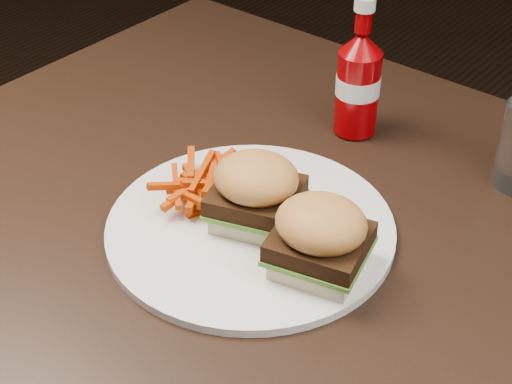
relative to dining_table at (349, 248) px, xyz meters
The scene contains 6 objects.
dining_table is the anchor object (origin of this frame).
plate 0.12m from the dining_table, 144.50° to the right, with size 0.33×0.33×0.01m, color white.
sandwich_half_a 0.12m from the dining_table, 147.57° to the right, with size 0.09×0.08×0.02m, color beige.
sandwich_half_b 0.09m from the dining_table, 82.42° to the right, with size 0.09×0.08×0.02m, color beige.
fries_pile 0.18m from the dining_table, 158.63° to the right, with size 0.11×0.11×0.04m, color #BF3C04, non-canonical shape.
ketchup_bottle 0.24m from the dining_table, 122.35° to the left, with size 0.06×0.06×0.12m, color #830003.
Camera 1 is at (0.35, -0.60, 1.32)m, focal length 55.00 mm.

